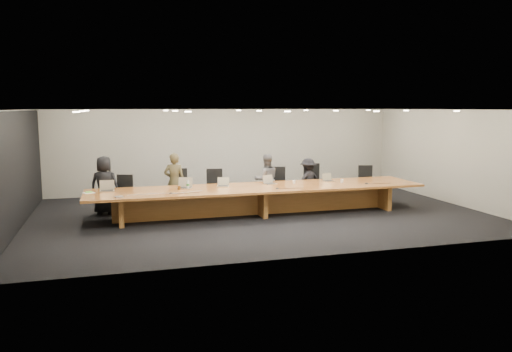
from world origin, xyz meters
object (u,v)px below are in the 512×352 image
(chair_mid_right, at_px, (278,185))
(paper_cup_near, at_px, (294,182))
(chair_far_right, at_px, (367,182))
(person_c, at_px, (266,180))
(chair_far_left, at_px, (123,194))
(mic_left, at_px, (171,193))
(water_bottle, at_px, (188,185))
(mic_center, at_px, (277,188))
(person_d, at_px, (308,181))
(laptop_a, at_px, (107,186))
(chair_right, at_px, (312,182))
(amber_mug, at_px, (179,188))
(laptop_b, at_px, (184,183))
(laptop_c, at_px, (223,182))
(av_box, at_px, (119,197))
(laptop_d, at_px, (270,180))
(person_b, at_px, (175,181))
(laptop_e, at_px, (329,177))
(mic_right, at_px, (367,183))
(chair_mid_left, at_px, (215,188))
(chair_left, at_px, (181,189))
(conference_table, at_px, (259,195))
(paper_cup_far, at_px, (342,181))
(person_a, at_px, (105,185))

(chair_mid_right, distance_m, paper_cup_near, 0.97)
(chair_far_right, xyz_separation_m, person_c, (-3.35, -0.11, 0.22))
(chair_far_left, bearing_deg, mic_left, -35.64)
(water_bottle, height_order, mic_center, water_bottle)
(person_d, relative_size, laptop_a, 3.77)
(mic_left, bearing_deg, chair_right, 21.69)
(chair_mid_right, distance_m, amber_mug, 3.26)
(chair_mid_right, bearing_deg, chair_right, 23.00)
(water_bottle, xyz_separation_m, mic_left, (-0.50, -0.58, -0.10))
(laptop_b, distance_m, laptop_c, 1.04)
(laptop_a, distance_m, mic_center, 4.35)
(chair_far_left, height_order, av_box, chair_far_left)
(laptop_a, distance_m, mic_left, 1.72)
(amber_mug, bearing_deg, laptop_d, 5.91)
(person_b, xyz_separation_m, laptop_d, (2.54, -0.85, 0.07))
(chair_far_left, height_order, paper_cup_near, chair_far_left)
(laptop_d, bearing_deg, laptop_e, -18.03)
(water_bottle, height_order, mic_right, water_bottle)
(laptop_c, bearing_deg, chair_mid_left, 110.16)
(chair_mid_right, bearing_deg, person_b, -164.66)
(chair_far_right, bearing_deg, paper_cup_near, -147.23)
(av_box, relative_size, mic_left, 1.63)
(chair_left, xyz_separation_m, person_b, (-0.16, 0.06, 0.22))
(laptop_e, relative_size, av_box, 1.62)
(laptop_c, bearing_deg, amber_mug, -152.24)
(conference_table, relative_size, water_bottle, 39.81)
(chair_far_right, bearing_deg, laptop_a, -160.12)
(chair_far_right, relative_size, paper_cup_far, 10.52)
(chair_far_left, xyz_separation_m, person_d, (5.40, -0.04, 0.15))
(water_bottle, bearing_deg, paper_cup_far, -1.38)
(person_b, distance_m, mic_right, 5.36)
(laptop_a, bearing_deg, paper_cup_near, 0.17)
(person_a, distance_m, person_c, 4.55)
(chair_left, xyz_separation_m, chair_far_right, (5.87, 0.12, -0.05))
(water_bottle, relative_size, mic_center, 2.15)
(paper_cup_far, bearing_deg, chair_left, 165.88)
(conference_table, height_order, mic_right, mic_right)
(chair_left, xyz_separation_m, person_a, (-2.03, 0.03, 0.20))
(av_box, bearing_deg, chair_far_right, -6.01)
(chair_far_right, height_order, mic_left, chair_far_right)
(amber_mug, xyz_separation_m, av_box, (-1.52, -0.73, -0.04))
(chair_left, height_order, av_box, chair_left)
(mic_left, bearing_deg, chair_left, 74.48)
(chair_far_left, xyz_separation_m, chair_right, (5.59, 0.14, 0.06))
(person_d, bearing_deg, laptop_b, -3.67)
(laptop_e, bearing_deg, chair_mid_left, 157.16)
(chair_far_right, height_order, laptop_e, chair_far_right)
(chair_far_left, distance_m, person_b, 1.43)
(laptop_a, bearing_deg, person_d, 9.05)
(conference_table, bearing_deg, person_c, 64.12)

